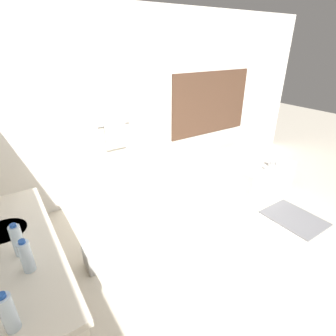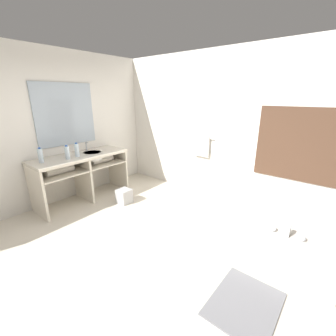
{
  "view_description": "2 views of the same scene",
  "coord_description": "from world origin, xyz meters",
  "px_view_note": "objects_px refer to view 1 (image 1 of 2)",
  "views": [
    {
      "loc": [
        -1.7,
        -1.33,
        2.22
      ],
      "look_at": [
        -0.05,
        1.14,
        0.78
      ],
      "focal_mm": 28.0,
      "sensor_mm": 36.0,
      "label": 1
    },
    {
      "loc": [
        1.88,
        -1.59,
        1.92
      ],
      "look_at": [
        -0.18,
        0.96,
        0.86
      ],
      "focal_mm": 24.0,
      "sensor_mm": 36.0,
      "label": 2
    }
  ],
  "objects_px": {
    "water_bottle_3": "(18,240)",
    "water_bottle_1": "(8,313)",
    "water_bottle_2": "(26,256)",
    "waste_bin": "(96,256)",
    "bathtub": "(236,165)"
  },
  "relations": [
    {
      "from": "waste_bin",
      "to": "water_bottle_3",
      "type": "bearing_deg",
      "value": -142.14
    },
    {
      "from": "bathtub",
      "to": "waste_bin",
      "type": "xyz_separation_m",
      "value": [
        -2.74,
        -0.56,
        -0.15
      ]
    },
    {
      "from": "bathtub",
      "to": "water_bottle_2",
      "type": "bearing_deg",
      "value": -159.7
    },
    {
      "from": "water_bottle_2",
      "to": "water_bottle_3",
      "type": "relative_size",
      "value": 0.96
    },
    {
      "from": "water_bottle_2",
      "to": "waste_bin",
      "type": "height_order",
      "value": "water_bottle_2"
    },
    {
      "from": "water_bottle_1",
      "to": "waste_bin",
      "type": "bearing_deg",
      "value": 55.27
    },
    {
      "from": "water_bottle_3",
      "to": "bathtub",
      "type": "bearing_deg",
      "value": 17.23
    },
    {
      "from": "bathtub",
      "to": "water_bottle_1",
      "type": "bearing_deg",
      "value": -155.14
    },
    {
      "from": "water_bottle_1",
      "to": "water_bottle_3",
      "type": "distance_m",
      "value": 0.57
    },
    {
      "from": "water_bottle_3",
      "to": "water_bottle_1",
      "type": "bearing_deg",
      "value": -100.61
    },
    {
      "from": "water_bottle_2",
      "to": "waste_bin",
      "type": "xyz_separation_m",
      "value": [
        0.59,
        0.67,
        -0.87
      ]
    },
    {
      "from": "bathtub",
      "to": "water_bottle_1",
      "type": "relative_size",
      "value": 6.07
    },
    {
      "from": "water_bottle_2",
      "to": "water_bottle_3",
      "type": "distance_m",
      "value": 0.19
    },
    {
      "from": "water_bottle_2",
      "to": "water_bottle_1",
      "type": "bearing_deg",
      "value": -109.55
    },
    {
      "from": "bathtub",
      "to": "waste_bin",
      "type": "bearing_deg",
      "value": -168.43
    }
  ]
}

